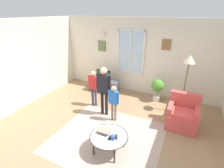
{
  "coord_description": "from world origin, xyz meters",
  "views": [
    {
      "loc": [
        1.72,
        -3.07,
        2.86
      ],
      "look_at": [
        -0.07,
        0.68,
        1.05
      ],
      "focal_mm": 26.94,
      "sensor_mm": 36.0,
      "label": 1
    }
  ],
  "objects_px": {
    "armchair": "(182,115)",
    "floor_lamp": "(189,65)",
    "remote_near_books": "(116,137)",
    "person_black_shirt": "(104,86)",
    "person_red_shirt": "(94,84)",
    "cup": "(113,137)",
    "television": "(103,75)",
    "tv_stand": "(104,86)",
    "potted_plant_by_window": "(158,87)",
    "person_blue_shirt": "(114,99)",
    "coffee_table": "(109,137)",
    "book_stack": "(104,131)",
    "remote_near_cup": "(110,138)"
  },
  "relations": [
    {
      "from": "cup",
      "to": "floor_lamp",
      "type": "height_order",
      "value": "floor_lamp"
    },
    {
      "from": "book_stack",
      "to": "person_red_shirt",
      "type": "relative_size",
      "value": 0.23
    },
    {
      "from": "cup",
      "to": "remote_near_cup",
      "type": "bearing_deg",
      "value": 173.44
    },
    {
      "from": "book_stack",
      "to": "remote_near_cup",
      "type": "bearing_deg",
      "value": -28.62
    },
    {
      "from": "armchair",
      "to": "floor_lamp",
      "type": "distance_m",
      "value": 1.4
    },
    {
      "from": "television",
      "to": "person_black_shirt",
      "type": "relative_size",
      "value": 0.38
    },
    {
      "from": "book_stack",
      "to": "remote_near_cup",
      "type": "distance_m",
      "value": 0.21
    },
    {
      "from": "remote_near_cup",
      "to": "floor_lamp",
      "type": "xyz_separation_m",
      "value": [
        1.23,
        2.48,
        1.05
      ]
    },
    {
      "from": "floor_lamp",
      "to": "cup",
      "type": "bearing_deg",
      "value": -114.9
    },
    {
      "from": "potted_plant_by_window",
      "to": "remote_near_cup",
      "type": "bearing_deg",
      "value": -98.43
    },
    {
      "from": "person_black_shirt",
      "to": "person_blue_shirt",
      "type": "distance_m",
      "value": 0.49
    },
    {
      "from": "remote_near_books",
      "to": "person_black_shirt",
      "type": "distance_m",
      "value": 1.62
    },
    {
      "from": "armchair",
      "to": "floor_lamp",
      "type": "height_order",
      "value": "floor_lamp"
    },
    {
      "from": "tv_stand",
      "to": "potted_plant_by_window",
      "type": "height_order",
      "value": "potted_plant_by_window"
    },
    {
      "from": "tv_stand",
      "to": "remote_near_books",
      "type": "xyz_separation_m",
      "value": [
        1.7,
        -2.61,
        0.2
      ]
    },
    {
      "from": "person_blue_shirt",
      "to": "floor_lamp",
      "type": "relative_size",
      "value": 0.6
    },
    {
      "from": "book_stack",
      "to": "person_red_shirt",
      "type": "xyz_separation_m",
      "value": [
        -1.17,
        1.51,
        0.29
      ]
    },
    {
      "from": "cup",
      "to": "person_blue_shirt",
      "type": "xyz_separation_m",
      "value": [
        -0.51,
        1.15,
        0.2
      ]
    },
    {
      "from": "book_stack",
      "to": "remote_near_cup",
      "type": "height_order",
      "value": "book_stack"
    },
    {
      "from": "book_stack",
      "to": "remote_near_books",
      "type": "bearing_deg",
      "value": -4.72
    },
    {
      "from": "coffee_table",
      "to": "potted_plant_by_window",
      "type": "height_order",
      "value": "potted_plant_by_window"
    },
    {
      "from": "television",
      "to": "potted_plant_by_window",
      "type": "bearing_deg",
      "value": 3.78
    },
    {
      "from": "armchair",
      "to": "book_stack",
      "type": "distance_m",
      "value": 2.19
    },
    {
      "from": "armchair",
      "to": "cup",
      "type": "bearing_deg",
      "value": -125.85
    },
    {
      "from": "armchair",
      "to": "coffee_table",
      "type": "relative_size",
      "value": 1.04
    },
    {
      "from": "cup",
      "to": "potted_plant_by_window",
      "type": "bearing_deg",
      "value": 83.13
    },
    {
      "from": "remote_near_cup",
      "to": "person_black_shirt",
      "type": "height_order",
      "value": "person_black_shirt"
    },
    {
      "from": "cup",
      "to": "person_black_shirt",
      "type": "bearing_deg",
      "value": 124.33
    },
    {
      "from": "book_stack",
      "to": "person_black_shirt",
      "type": "relative_size",
      "value": 0.19
    },
    {
      "from": "television",
      "to": "potted_plant_by_window",
      "type": "relative_size",
      "value": 0.72
    },
    {
      "from": "remote_near_books",
      "to": "person_red_shirt",
      "type": "xyz_separation_m",
      "value": [
        -1.47,
        1.53,
        0.32
      ]
    },
    {
      "from": "remote_near_books",
      "to": "book_stack",
      "type": "bearing_deg",
      "value": 175.28
    },
    {
      "from": "tv_stand",
      "to": "potted_plant_by_window",
      "type": "distance_m",
      "value": 2.02
    },
    {
      "from": "cup",
      "to": "person_red_shirt",
      "type": "height_order",
      "value": "person_red_shirt"
    },
    {
      "from": "book_stack",
      "to": "person_blue_shirt",
      "type": "bearing_deg",
      "value": 103.56
    },
    {
      "from": "television",
      "to": "floor_lamp",
      "type": "height_order",
      "value": "floor_lamp"
    },
    {
      "from": "armchair",
      "to": "remote_near_books",
      "type": "bearing_deg",
      "value": -126.33
    },
    {
      "from": "floor_lamp",
      "to": "person_red_shirt",
      "type": "bearing_deg",
      "value": -161.31
    },
    {
      "from": "tv_stand",
      "to": "cup",
      "type": "xyz_separation_m",
      "value": [
        1.66,
        -2.7,
        0.23
      ]
    },
    {
      "from": "tv_stand",
      "to": "armchair",
      "type": "height_order",
      "value": "armchair"
    },
    {
      "from": "coffee_table",
      "to": "cup",
      "type": "relative_size",
      "value": 8.3
    },
    {
      "from": "cup",
      "to": "coffee_table",
      "type": "bearing_deg",
      "value": 153.43
    },
    {
      "from": "person_red_shirt",
      "to": "potted_plant_by_window",
      "type": "relative_size",
      "value": 1.55
    },
    {
      "from": "remote_near_cup",
      "to": "person_red_shirt",
      "type": "xyz_separation_m",
      "value": [
        -1.36,
        1.61,
        0.32
      ]
    },
    {
      "from": "book_stack",
      "to": "remote_near_books",
      "type": "distance_m",
      "value": 0.31
    },
    {
      "from": "cup",
      "to": "remote_near_books",
      "type": "xyz_separation_m",
      "value": [
        0.04,
        0.09,
        -0.04
      ]
    },
    {
      "from": "coffee_table",
      "to": "television",
      "type": "bearing_deg",
      "value": 120.27
    },
    {
      "from": "tv_stand",
      "to": "remote_near_cup",
      "type": "distance_m",
      "value": 3.12
    },
    {
      "from": "television",
      "to": "person_red_shirt",
      "type": "xyz_separation_m",
      "value": [
        0.23,
        -1.08,
        0.08
      ]
    },
    {
      "from": "person_red_shirt",
      "to": "armchair",
      "type": "bearing_deg",
      "value": 1.97
    }
  ]
}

